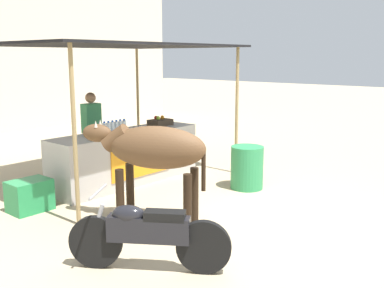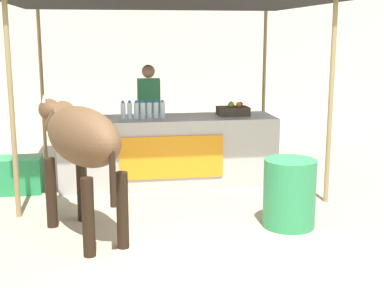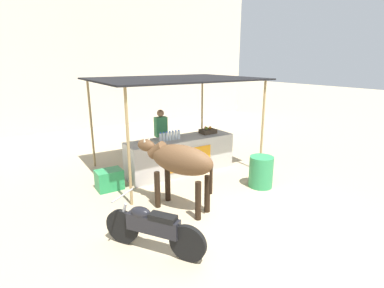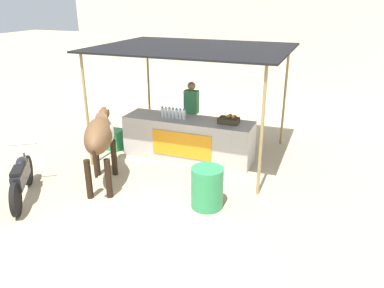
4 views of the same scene
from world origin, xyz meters
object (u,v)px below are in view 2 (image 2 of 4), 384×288
object	(u,v)px
cooler_box	(19,175)
water_barrel	(289,193)
fruit_crate	(233,110)
stall_counter	(168,151)
vendor_behind_counter	(149,117)
cow	(80,140)

from	to	relation	value
cooler_box	water_barrel	bearing A→B (deg)	-29.96
fruit_crate	cooler_box	xyz separation A→B (m)	(-2.98, -0.16, -0.79)
stall_counter	water_barrel	world-z (taller)	stall_counter
vendor_behind_counter	water_barrel	xyz separation A→B (m)	(1.33, -2.67, -0.47)
cooler_box	water_barrel	size ratio (longest dim) A/B	0.79
cooler_box	water_barrel	xyz separation A→B (m)	(3.16, -1.82, 0.14)
stall_counter	cow	distance (m)	2.21
vendor_behind_counter	cooler_box	bearing A→B (deg)	-155.02
stall_counter	cow	world-z (taller)	cow
cooler_box	vendor_behind_counter	bearing A→B (deg)	24.98
fruit_crate	stall_counter	bearing A→B (deg)	-176.41
cow	fruit_crate	bearing A→B (deg)	42.66
cow	stall_counter	bearing A→B (deg)	58.81
vendor_behind_counter	cow	size ratio (longest dim) A/B	0.92
cooler_box	fruit_crate	bearing A→B (deg)	3.01
fruit_crate	cooler_box	distance (m)	3.08
vendor_behind_counter	cow	xyz separation A→B (m)	(-0.90, -2.59, 0.18)
cooler_box	stall_counter	bearing A→B (deg)	2.74
vendor_behind_counter	cooler_box	distance (m)	2.10
fruit_crate	cow	distance (m)	2.79
vendor_behind_counter	cooler_box	world-z (taller)	vendor_behind_counter
stall_counter	cooler_box	xyz separation A→B (m)	(-2.03, -0.10, -0.24)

